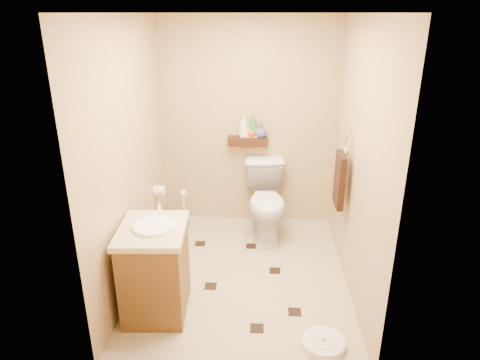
{
  "coord_description": "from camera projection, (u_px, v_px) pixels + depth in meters",
  "views": [
    {
      "loc": [
        0.19,
        -3.57,
        2.4
      ],
      "look_at": [
        -0.04,
        0.25,
        0.9
      ],
      "focal_mm": 32.0,
      "sensor_mm": 36.0,
      "label": 1
    }
  ],
  "objects": [
    {
      "name": "floor_accents",
      "position": [
        246.0,
        277.0,
        4.15
      ],
      "size": [
        1.09,
        1.44,
        0.01
      ],
      "color": "black",
      "rests_on": "ground"
    },
    {
      "name": "wall_left",
      "position": [
        131.0,
        157.0,
        3.82
      ],
      "size": [
        0.04,
        2.5,
        2.4
      ],
      "primitive_type": "cube",
      "color": "tan",
      "rests_on": "ground"
    },
    {
      "name": "wall_back",
      "position": [
        248.0,
        124.0,
        4.93
      ],
      "size": [
        2.0,
        0.04,
        2.4
      ],
      "primitive_type": "cube",
      "color": "tan",
      "rests_on": "ground"
    },
    {
      "name": "ceiling",
      "position": [
        243.0,
        13.0,
        3.33
      ],
      "size": [
        2.0,
        2.5,
        0.02
      ],
      "primitive_type": "cube",
      "color": "silver",
      "rests_on": "wall_back"
    },
    {
      "name": "bathroom_scale",
      "position": [
        323.0,
        343.0,
        3.28
      ],
      "size": [
        0.39,
        0.39,
        0.07
      ],
      "rotation": [
        0.0,
        0.0,
        0.19
      ],
      "color": "white",
      "rests_on": "ground"
    },
    {
      "name": "bottle_d",
      "position": [
        253.0,
        126.0,
        4.85
      ],
      "size": [
        0.14,
        0.14,
        0.26
      ],
      "primitive_type": "imported",
      "rotation": [
        0.0,
        0.0,
        1.04
      ],
      "color": "#2B832C",
      "rests_on": "wall_shelf"
    },
    {
      "name": "toilet_paper",
      "position": [
        159.0,
        190.0,
        4.64
      ],
      "size": [
        0.12,
        0.11,
        0.12
      ],
      "color": "white",
      "rests_on": "wall_left"
    },
    {
      "name": "wall_right",
      "position": [
        357.0,
        161.0,
        3.71
      ],
      "size": [
        0.04,
        2.5,
        2.4
      ],
      "primitive_type": "cube",
      "color": "tan",
      "rests_on": "ground"
    },
    {
      "name": "wall_front",
      "position": [
        232.0,
        224.0,
        2.61
      ],
      "size": [
        2.0,
        0.04,
        2.4
      ],
      "primitive_type": "cube",
      "color": "tan",
      "rests_on": "ground"
    },
    {
      "name": "wall_shelf",
      "position": [
        248.0,
        141.0,
        4.92
      ],
      "size": [
        0.46,
        0.14,
        0.1
      ],
      "primitive_type": "cube",
      "color": "#3B2010",
      "rests_on": "wall_back"
    },
    {
      "name": "bottle_e",
      "position": [
        254.0,
        131.0,
        4.87
      ],
      "size": [
        0.09,
        0.09,
        0.16
      ],
      "primitive_type": "imported",
      "rotation": [
        0.0,
        0.0,
        2.0
      ],
      "color": "#E27F4B",
      "rests_on": "wall_shelf"
    },
    {
      "name": "toilet_brush",
      "position": [
        184.0,
        213.0,
        5.12
      ],
      "size": [
        0.11,
        0.11,
        0.46
      ],
      "color": "#175E5E",
      "rests_on": "ground"
    },
    {
      "name": "toilet",
      "position": [
        267.0,
        202.0,
        4.81
      ],
      "size": [
        0.55,
        0.86,
        0.83
      ],
      "primitive_type": "imported",
      "rotation": [
        0.0,
        0.0,
        0.11
      ],
      "color": "white",
      "rests_on": "ground"
    },
    {
      "name": "towel_ring",
      "position": [
        340.0,
        178.0,
        4.04
      ],
      "size": [
        0.12,
        0.3,
        0.76
      ],
      "color": "silver",
      "rests_on": "wall_right"
    },
    {
      "name": "vanity",
      "position": [
        155.0,
        268.0,
        3.57
      ],
      "size": [
        0.57,
        0.68,
        0.92
      ],
      "rotation": [
        0.0,
        0.0,
        0.06
      ],
      "color": "brown",
      "rests_on": "ground"
    },
    {
      "name": "bottle_b",
      "position": [
        249.0,
        130.0,
        4.87
      ],
      "size": [
        0.07,
        0.07,
        0.16
      ],
      "primitive_type": "imported",
      "rotation": [
        0.0,
        0.0,
        4.71
      ],
      "color": "yellow",
      "rests_on": "wall_shelf"
    },
    {
      "name": "bottle_f",
      "position": [
        261.0,
        131.0,
        4.86
      ],
      "size": [
        0.17,
        0.17,
        0.16
      ],
      "primitive_type": "imported",
      "rotation": [
        0.0,
        0.0,
        2.16
      ],
      "color": "#4245A7",
      "rests_on": "wall_shelf"
    },
    {
      "name": "bottle_c",
      "position": [
        252.0,
        131.0,
        4.87
      ],
      "size": [
        0.12,
        0.12,
        0.15
      ],
      "primitive_type": "imported",
      "rotation": [
        0.0,
        0.0,
        6.28
      ],
      "color": "red",
      "rests_on": "wall_shelf"
    },
    {
      "name": "ground",
      "position": [
        242.0,
        274.0,
        4.2
      ],
      "size": [
        2.5,
        2.5,
        0.0
      ],
      "primitive_type": "plane",
      "color": "#BFAD8C",
      "rests_on": "ground"
    },
    {
      "name": "bottle_a",
      "position": [
        243.0,
        126.0,
        4.86
      ],
      "size": [
        0.15,
        0.15,
        0.27
      ],
      "primitive_type": "imported",
      "rotation": [
        0.0,
        0.0,
        3.85
      ],
      "color": "white",
      "rests_on": "wall_shelf"
    }
  ]
}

